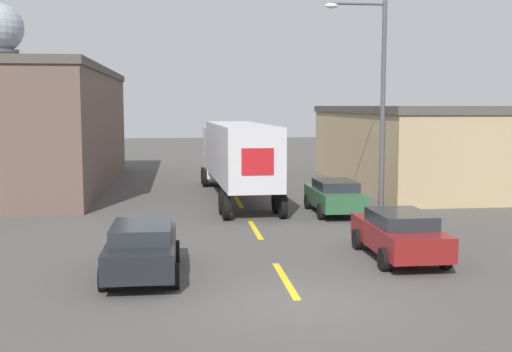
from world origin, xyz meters
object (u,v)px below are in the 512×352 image
(parked_car_left_near, at_px, (142,248))
(parked_car_right_mid, at_px, (335,196))
(semi_truck, at_px, (236,153))
(street_lamp, at_px, (377,94))
(parked_car_right_near, at_px, (399,233))

(parked_car_left_near, distance_m, parked_car_right_mid, 12.29)
(semi_truck, distance_m, parked_car_left_near, 15.38)
(semi_truck, height_order, parked_car_left_near, semi_truck)
(street_lamp, bearing_deg, parked_car_right_near, -101.71)
(parked_car_left_near, height_order, parked_car_right_mid, same)
(semi_truck, height_order, street_lamp, street_lamp)
(semi_truck, relative_size, parked_car_right_near, 3.16)
(street_lamp, bearing_deg, semi_truck, 133.18)
(semi_truck, distance_m, parked_car_right_mid, 6.74)
(parked_car_right_mid, bearing_deg, street_lamp, -20.14)
(parked_car_right_near, relative_size, street_lamp, 0.50)
(semi_truck, height_order, parked_car_right_mid, semi_truck)
(parked_car_left_near, xyz_separation_m, street_lamp, (9.39, 8.93, 4.42))
(semi_truck, xyz_separation_m, parked_car_right_near, (3.90, -13.69, -1.53))
(parked_car_left_near, relative_size, parked_car_right_mid, 1.00)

